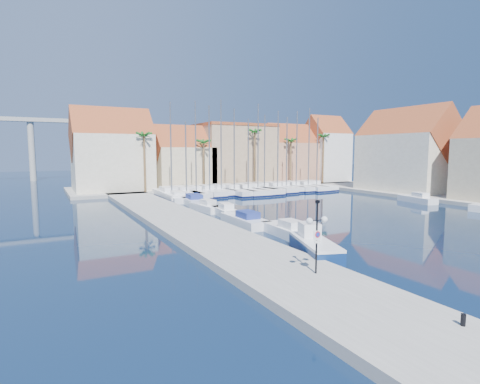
# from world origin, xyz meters

# --- Properties ---
(ground) EXTENTS (260.00, 260.00, 0.00)m
(ground) POSITION_xyz_m (0.00, 0.00, 0.00)
(ground) COLOR #081C32
(ground) RESTS_ON ground
(quay_west) EXTENTS (6.00, 77.00, 0.50)m
(quay_west) POSITION_xyz_m (-9.00, 13.50, 0.25)
(quay_west) COLOR gray
(quay_west) RESTS_ON ground
(shore_north) EXTENTS (54.00, 16.00, 0.50)m
(shore_north) POSITION_xyz_m (10.00, 48.00, 0.25)
(shore_north) COLOR gray
(shore_north) RESTS_ON ground
(shore_east) EXTENTS (12.00, 60.00, 0.50)m
(shore_east) POSITION_xyz_m (32.00, 15.00, 0.25)
(shore_east) COLOR gray
(shore_east) RESTS_ON ground
(lamp_post) EXTENTS (1.32, 0.35, 3.88)m
(lamp_post) POSITION_xyz_m (-8.02, -2.00, 3.05)
(lamp_post) COLOR black
(lamp_post) RESTS_ON quay_west
(bollard) EXTENTS (0.18, 0.18, 0.45)m
(bollard) POSITION_xyz_m (-7.10, -9.19, 0.72)
(bollard) COLOR black
(bollard) RESTS_ON quay_west
(fishing_boat) EXTENTS (3.63, 5.92, 1.97)m
(fishing_boat) POSITION_xyz_m (-4.65, 2.29, 0.65)
(fishing_boat) COLOR navy
(fishing_boat) RESTS_ON ground
(motorboat_west_0) EXTENTS (2.12, 5.75, 1.40)m
(motorboat_west_0) POSITION_xyz_m (-3.07, 7.51, 0.51)
(motorboat_west_0) COLOR white
(motorboat_west_0) RESTS_ON ground
(motorboat_west_1) EXTENTS (2.21, 6.49, 1.40)m
(motorboat_west_1) POSITION_xyz_m (-3.92, 13.12, 0.51)
(motorboat_west_1) COLOR white
(motorboat_west_1) RESTS_ON ground
(motorboat_west_2) EXTENTS (2.12, 5.23, 1.40)m
(motorboat_west_2) POSITION_xyz_m (-3.30, 18.72, 0.51)
(motorboat_west_2) COLOR white
(motorboat_west_2) RESTS_ON ground
(motorboat_west_3) EXTENTS (2.15, 5.41, 1.40)m
(motorboat_west_3) POSITION_xyz_m (-3.88, 22.41, 0.51)
(motorboat_west_3) COLOR white
(motorboat_west_3) RESTS_ON ground
(motorboat_west_4) EXTENTS (3.02, 7.54, 1.40)m
(motorboat_west_4) POSITION_xyz_m (-3.15, 28.56, 0.51)
(motorboat_west_4) COLOR white
(motorboat_west_4) RESTS_ON ground
(motorboat_west_5) EXTENTS (3.02, 7.56, 1.40)m
(motorboat_west_5) POSITION_xyz_m (-3.94, 32.59, 0.51)
(motorboat_west_5) COLOR white
(motorboat_west_5) RESTS_ON ground
(motorboat_east_1) EXTENTS (2.64, 5.70, 1.40)m
(motorboat_east_1) POSITION_xyz_m (23.99, 15.76, 0.51)
(motorboat_east_1) COLOR white
(motorboat_east_1) RESTS_ON ground
(sailboat_0) EXTENTS (3.37, 11.45, 13.83)m
(sailboat_0) POSITION_xyz_m (-3.84, 35.85, 0.58)
(sailboat_0) COLOR white
(sailboat_0) RESTS_ON ground
(sailboat_1) EXTENTS (3.16, 11.63, 11.11)m
(sailboat_1) POSITION_xyz_m (-1.64, 35.78, 0.55)
(sailboat_1) COLOR white
(sailboat_1) RESTS_ON ground
(sailboat_2) EXTENTS (3.23, 9.56, 14.20)m
(sailboat_2) POSITION_xyz_m (0.11, 36.07, 0.62)
(sailboat_2) COLOR white
(sailboat_2) RESTS_ON ground
(sailboat_3) EXTENTS (2.53, 8.84, 13.70)m
(sailboat_3) POSITION_xyz_m (2.32, 36.23, 0.63)
(sailboat_3) COLOR white
(sailboat_3) RESTS_ON ground
(sailboat_4) EXTENTS (2.66, 8.24, 14.73)m
(sailboat_4) POSITION_xyz_m (4.45, 36.54, 0.67)
(sailboat_4) COLOR white
(sailboat_4) RESTS_ON ground
(sailboat_5) EXTENTS (3.28, 10.87, 13.41)m
(sailboat_5) POSITION_xyz_m (6.23, 35.70, 0.58)
(sailboat_5) COLOR white
(sailboat_5) RESTS_ON ground
(sailboat_6) EXTENTS (3.58, 11.07, 11.84)m
(sailboat_6) POSITION_xyz_m (8.67, 35.47, 0.57)
(sailboat_6) COLOR white
(sailboat_6) RESTS_ON ground
(sailboat_7) EXTENTS (3.97, 12.01, 14.41)m
(sailboat_7) POSITION_xyz_m (10.69, 36.05, 0.58)
(sailboat_7) COLOR white
(sailboat_7) RESTS_ON ground
(sailboat_8) EXTENTS (3.10, 10.08, 12.77)m
(sailboat_8) POSITION_xyz_m (12.34, 36.54, 0.59)
(sailboat_8) COLOR white
(sailboat_8) RESTS_ON ground
(sailboat_9) EXTENTS (2.79, 9.44, 13.47)m
(sailboat_9) POSITION_xyz_m (14.57, 35.91, 0.61)
(sailboat_9) COLOR white
(sailboat_9) RESTS_ON ground
(sailboat_10) EXTENTS (3.16, 9.23, 12.57)m
(sailboat_10) POSITION_xyz_m (16.68, 36.37, 0.60)
(sailboat_10) COLOR white
(sailboat_10) RESTS_ON ground
(sailboat_11) EXTENTS (2.54, 9.57, 13.67)m
(sailboat_11) POSITION_xyz_m (18.75, 36.31, 0.61)
(sailboat_11) COLOR white
(sailboat_11) RESTS_ON ground
(sailboat_12) EXTENTS (3.18, 10.33, 14.24)m
(sailboat_12) POSITION_xyz_m (20.99, 35.82, 0.60)
(sailboat_12) COLOR white
(sailboat_12) RESTS_ON ground
(sailboat_13) EXTENTS (3.03, 10.09, 12.69)m
(sailboat_13) POSITION_xyz_m (23.01, 35.98, 0.59)
(sailboat_13) COLOR white
(sailboat_13) RESTS_ON ground
(building_0) EXTENTS (12.30, 9.00, 13.50)m
(building_0) POSITION_xyz_m (-10.00, 47.00, 6.52)
(building_0) COLOR beige
(building_0) RESTS_ON shore_north
(building_1) EXTENTS (10.30, 8.00, 11.00)m
(building_1) POSITION_xyz_m (2.00, 47.00, 5.30)
(building_1) COLOR #C2AE89
(building_1) RESTS_ON shore_north
(building_2) EXTENTS (14.20, 10.20, 11.50)m
(building_2) POSITION_xyz_m (13.00, 48.00, 6.26)
(building_2) COLOR #9E8261
(building_2) RESTS_ON shore_north
(building_3) EXTENTS (10.30, 8.00, 12.00)m
(building_3) POSITION_xyz_m (25.00, 47.00, 5.86)
(building_3) COLOR tan
(building_3) RESTS_ON shore_north
(building_4) EXTENTS (8.30, 8.00, 14.00)m
(building_4) POSITION_xyz_m (34.00, 46.00, 6.97)
(building_4) COLOR silver
(building_4) RESTS_ON shore_north
(building_6) EXTENTS (9.00, 14.30, 13.50)m
(building_6) POSITION_xyz_m (32.00, 24.00, 6.52)
(building_6) COLOR beige
(building_6) RESTS_ON shore_east
(palm_0) EXTENTS (2.60, 2.60, 10.15)m
(palm_0) POSITION_xyz_m (-6.00, 42.00, 9.08)
(palm_0) COLOR brown
(palm_0) RESTS_ON shore_north
(palm_1) EXTENTS (2.60, 2.60, 9.15)m
(palm_1) POSITION_xyz_m (4.00, 42.00, 8.14)
(palm_1) COLOR brown
(palm_1) RESTS_ON shore_north
(palm_2) EXTENTS (2.60, 2.60, 11.15)m
(palm_2) POSITION_xyz_m (14.00, 42.00, 10.02)
(palm_2) COLOR brown
(palm_2) RESTS_ON shore_north
(palm_3) EXTENTS (2.60, 2.60, 9.65)m
(palm_3) POSITION_xyz_m (22.00, 42.00, 8.61)
(palm_3) COLOR brown
(palm_3) RESTS_ON shore_north
(palm_4) EXTENTS (2.60, 2.60, 10.65)m
(palm_4) POSITION_xyz_m (30.00, 42.00, 9.55)
(palm_4) COLOR brown
(palm_4) RESTS_ON shore_north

